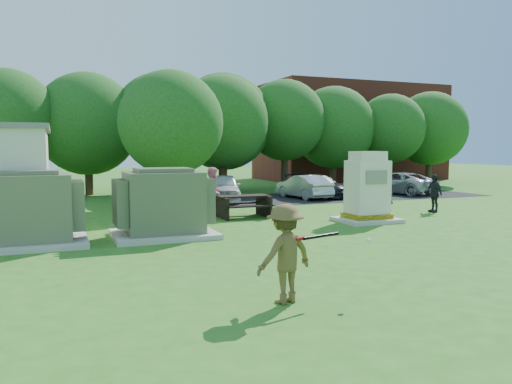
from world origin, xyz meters
name	(u,v)px	position (x,y,z in m)	size (l,w,h in m)	color
ground	(318,259)	(0.00, 0.00, 0.00)	(120.00, 120.00, 0.00)	#2D6619
brick_building	(349,133)	(18.00, 27.00, 4.00)	(15.00, 8.00, 8.00)	maroon
parking_strip	(310,197)	(7.00, 13.50, 0.01)	(20.00, 6.00, 0.01)	#232326
transformer_left	(28,210)	(-6.50, 4.50, 0.97)	(3.00, 2.40, 2.07)	beige
transformer_right	(163,205)	(-2.80, 4.50, 0.97)	(3.00, 2.40, 2.07)	beige
generator_cabinet	(367,191)	(4.65, 4.77, 1.12)	(2.09, 1.71, 2.55)	beige
picnic_table	(243,204)	(0.90, 7.55, 0.53)	(1.99, 1.50, 0.85)	black
batter	(285,254)	(-2.18, -2.72, 0.86)	(1.11, 0.64, 1.71)	brown
person_by_generator	(384,194)	(5.49, 4.94, 0.96)	(0.70, 0.46, 1.91)	black
person_at_picnic	(213,192)	(-0.04, 8.37, 0.96)	(0.93, 0.73, 1.92)	pink
person_walking_right	(434,193)	(8.82, 6.03, 0.79)	(0.93, 0.39, 1.58)	black
car_white	(224,188)	(2.06, 13.46, 0.69)	(1.63, 4.05, 1.38)	silver
car_silver_a	(304,187)	(6.45, 13.18, 0.62)	(1.32, 3.79, 1.25)	#B9B9BE
car_dark	(318,186)	(7.56, 13.59, 0.61)	(1.71, 4.20, 1.22)	black
car_silver_b	(397,183)	(12.77, 13.55, 0.63)	(2.10, 4.55, 1.26)	#AEAEB3
batting_equipment	(325,237)	(-1.45, -2.81, 1.10)	(1.45, 0.40, 0.18)	black
tree_row	(191,123)	(1.75, 18.50, 4.15)	(41.30, 13.30, 7.30)	#47301E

